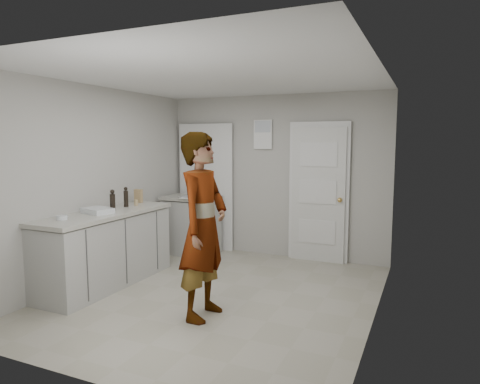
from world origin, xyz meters
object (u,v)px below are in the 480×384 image
at_px(person, 203,226).
at_px(spice_jar, 136,203).
at_px(cake_mix_box, 138,196).
at_px(oil_cruet_a, 113,200).
at_px(egg_bowl, 62,218).
at_px(oil_cruet_b, 126,197).
at_px(baking_dish, 98,211).

height_order(person, spice_jar, person).
xyz_separation_m(cake_mix_box, spice_jar, (0.15, -0.25, -0.06)).
height_order(oil_cruet_a, egg_bowl, oil_cruet_a).
height_order(cake_mix_box, oil_cruet_a, oil_cruet_a).
bearing_deg(oil_cruet_b, spice_jar, 74.69).
xyz_separation_m(spice_jar, oil_cruet_b, (-0.04, -0.15, 0.09)).
xyz_separation_m(oil_cruet_a, baking_dish, (-0.03, -0.24, -0.10)).
distance_m(person, cake_mix_box, 2.09).
bearing_deg(baking_dish, egg_bowl, -96.38).
xyz_separation_m(spice_jar, baking_dish, (-0.04, -0.70, -0.01)).
relative_size(oil_cruet_b, baking_dish, 0.65).
xyz_separation_m(cake_mix_box, oil_cruet_b, (0.10, -0.40, 0.03)).
bearing_deg(person, oil_cruet_b, 63.03).
height_order(person, oil_cruet_b, person).
height_order(cake_mix_box, baking_dish, cake_mix_box).
bearing_deg(spice_jar, oil_cruet_b, -105.31).
bearing_deg(egg_bowl, oil_cruet_a, 83.68).
bearing_deg(oil_cruet_a, oil_cruet_b, 96.26).
bearing_deg(spice_jar, egg_bowl, -94.36).
bearing_deg(oil_cruet_b, egg_bowl, -92.69).
xyz_separation_m(person, egg_bowl, (-1.65, -0.25, 0.01)).
bearing_deg(egg_bowl, baking_dish, 83.62).
bearing_deg(oil_cruet_a, baking_dish, -96.19).
distance_m(spice_jar, oil_cruet_a, 0.46).
xyz_separation_m(person, baking_dish, (-1.60, 0.25, 0.01)).
bearing_deg(baking_dish, person, -9.01).
relative_size(cake_mix_box, spice_jar, 2.39).
bearing_deg(egg_bowl, spice_jar, 85.64).
distance_m(spice_jar, egg_bowl, 1.20).
distance_m(oil_cruet_b, egg_bowl, 1.05).
height_order(baking_dish, egg_bowl, baking_dish).
distance_m(cake_mix_box, spice_jar, 0.29).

